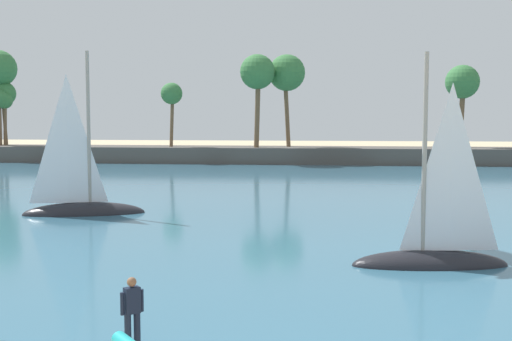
# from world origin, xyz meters

# --- Properties ---
(sea) EXTENTS (220.00, 96.85, 0.06)m
(sea) POSITION_xyz_m (0.00, 56.40, 0.03)
(sea) COLOR #386B84
(sea) RESTS_ON ground
(palm_headland) EXTENTS (83.84, 6.76, 12.85)m
(palm_headland) POSITION_xyz_m (-2.47, 64.95, 3.12)
(palm_headland) COLOR #514C47
(palm_headland) RESTS_ON ground
(person_at_waterline) EXTENTS (0.43, 0.40, 1.67)m
(person_at_waterline) POSITION_xyz_m (-0.78, 7.81, 0.89)
(person_at_waterline) COLOR #141E33
(person_at_waterline) RESTS_ON ground
(sailboat_mid_bay) EXTENTS (6.55, 3.56, 9.10)m
(sailboat_mid_bay) POSITION_xyz_m (-9.28, 26.59, 0.88)
(sailboat_mid_bay) COLOR black
(sailboat_mid_bay) RESTS_ON sea
(sailboat_toward_headland) EXTENTS (5.55, 2.29, 7.81)m
(sailboat_toward_headland) POSITION_xyz_m (7.14, 16.64, 0.76)
(sailboat_toward_headland) COLOR black
(sailboat_toward_headland) RESTS_ON sea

